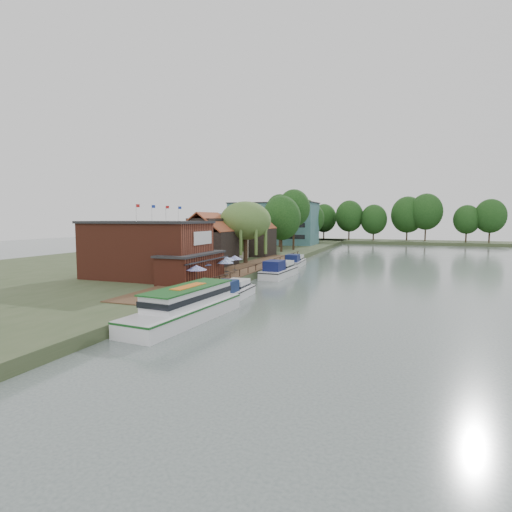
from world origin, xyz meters
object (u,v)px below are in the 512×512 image
(cottage_a, at_px, (208,239))
(swan, at_px, (220,311))
(cottage_b, at_px, (218,236))
(umbrella_0, at_px, (197,276))
(cottage_c, at_px, (255,235))
(willow, at_px, (245,232))
(umbrella_2, at_px, (225,268))
(cruiser_1, at_px, (279,268))
(cruiser_0, at_px, (232,289))
(cruiser_2, at_px, (295,260))
(pub, at_px, (160,250))
(umbrella_3, at_px, (227,265))
(umbrella_1, at_px, (202,270))
(hotel_block, at_px, (274,223))
(tour_boat, at_px, (184,304))
(umbrella_4, at_px, (235,264))

(cottage_a, relative_size, swan, 19.55)
(cottage_b, distance_m, umbrella_0, 31.19)
(cottage_c, distance_m, willow, 14.46)
(umbrella_2, height_order, cruiser_1, umbrella_2)
(umbrella_2, xyz_separation_m, cruiser_0, (4.10, -7.20, -1.19))
(umbrella_0, relative_size, cruiser_0, 0.26)
(cottage_a, xyz_separation_m, cruiser_2, (11.33, 11.71, -4.10))
(pub, bearing_deg, umbrella_3, 44.16)
(cottage_b, distance_m, cruiser_0, 33.04)
(pub, distance_m, cottage_b, 25.33)
(umbrella_0, height_order, umbrella_1, same)
(hotel_block, relative_size, willow, 2.44)
(cruiser_0, height_order, cruiser_2, cruiser_2)
(umbrella_1, bearing_deg, cottage_c, 99.70)
(cottage_a, relative_size, umbrella_0, 3.62)
(tour_boat, bearing_deg, umbrella_3, 109.33)
(pub, xyz_separation_m, umbrella_2, (7.43, 3.33, -2.36))
(umbrella_1, bearing_deg, umbrella_3, 84.18)
(cottage_a, distance_m, cottage_c, 19.03)
(umbrella_4, xyz_separation_m, cruiser_1, (4.74, 5.42, -1.00))
(pub, relative_size, cruiser_1, 1.89)
(cottage_a, distance_m, umbrella_3, 11.87)
(cottage_a, distance_m, swan, 29.48)
(cruiser_1, height_order, swan, cruiser_1)
(umbrella_2, distance_m, umbrella_3, 3.02)
(cottage_a, bearing_deg, umbrella_4, -42.09)
(cottage_b, distance_m, umbrella_1, 26.64)
(umbrella_3, bearing_deg, cruiser_0, -62.60)
(umbrella_2, distance_m, cruiser_2, 23.59)
(umbrella_1, relative_size, umbrella_3, 1.00)
(cruiser_0, bearing_deg, willow, 107.42)
(cottage_c, xyz_separation_m, umbrella_3, (6.34, -27.85, -2.96))
(tour_boat, bearing_deg, cruiser_1, 94.83)
(pub, relative_size, hotel_block, 0.79)
(swan, bearing_deg, umbrella_0, 132.64)
(umbrella_0, xyz_separation_m, umbrella_1, (-1.56, 4.30, 0.00))
(swan, bearing_deg, cruiser_0, 104.60)
(umbrella_0, distance_m, umbrella_1, 4.57)
(cottage_c, bearing_deg, pub, -90.00)
(willow, distance_m, swan, 32.41)
(cottage_b, bearing_deg, swan, -64.02)
(umbrella_0, height_order, umbrella_4, same)
(cottage_c, bearing_deg, cruiser_2, -35.20)
(pub, height_order, cottage_b, cottage_b)
(willow, relative_size, swan, 23.69)
(cottage_a, bearing_deg, hotel_block, 97.13)
(cruiser_2, bearing_deg, cruiser_0, -90.78)
(willow, distance_m, umbrella_4, 13.00)
(tour_boat, bearing_deg, willow, 108.05)
(cottage_c, bearing_deg, umbrella_1, -80.30)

